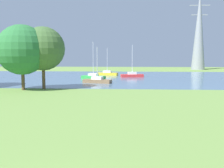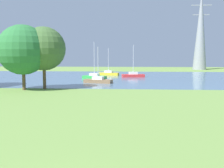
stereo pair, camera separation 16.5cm
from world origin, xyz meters
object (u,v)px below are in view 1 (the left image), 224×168
(sailboat_brown, at_px, (97,80))
(tree_west_far, at_px, (43,49))
(tree_west_near, at_px, (22,50))
(electricity_pylon, at_px, (199,30))
(sailboat_yellow, at_px, (107,73))
(sailboat_green, at_px, (93,77))
(sailboat_red, at_px, (132,75))

(sailboat_brown, distance_m, tree_west_far, 11.79)
(tree_west_near, bearing_deg, sailboat_brown, 47.72)
(sailboat_brown, distance_m, electricity_pylon, 54.33)
(sailboat_yellow, relative_size, tree_west_far, 0.73)
(sailboat_green, height_order, tree_west_near, tree_west_near)
(sailboat_green, bearing_deg, tree_west_near, -111.89)
(sailboat_green, distance_m, electricity_pylon, 48.98)
(sailboat_red, height_order, tree_west_near, tree_west_near)
(sailboat_red, distance_m, sailboat_brown, 14.02)
(sailboat_red, relative_size, sailboat_brown, 1.13)
(tree_west_far, distance_m, electricity_pylon, 63.88)
(tree_west_near, bearing_deg, electricity_pylon, 56.22)
(sailboat_green, relative_size, tree_west_near, 0.84)
(sailboat_green, distance_m, tree_west_far, 17.79)
(sailboat_red, bearing_deg, sailboat_green, -148.54)
(sailboat_red, xyz_separation_m, sailboat_yellow, (-5.76, 4.88, -0.01))
(tree_west_near, xyz_separation_m, tree_west_far, (2.41, 1.32, 0.18))
(sailboat_red, distance_m, tree_west_near, 27.34)
(sailboat_red, relative_size, electricity_pylon, 0.27)
(tree_west_far, bearing_deg, sailboat_red, 59.50)
(sailboat_yellow, relative_size, tree_west_near, 0.72)
(tree_west_near, bearing_deg, sailboat_yellow, 71.60)
(sailboat_yellow, bearing_deg, electricity_pylon, 44.91)
(sailboat_red, distance_m, electricity_pylon, 40.92)
(sailboat_brown, bearing_deg, sailboat_red, 64.76)
(sailboat_green, height_order, sailboat_brown, sailboat_green)
(sailboat_green, relative_size, electricity_pylon, 0.28)
(sailboat_red, xyz_separation_m, sailboat_brown, (-5.98, -12.68, -0.01))
(sailboat_red, distance_m, tree_west_far, 25.03)
(sailboat_yellow, xyz_separation_m, electricity_pylon, (27.54, 27.45, 12.45))
(electricity_pylon, bearing_deg, sailboat_green, -128.53)
(sailboat_yellow, height_order, tree_west_near, tree_west_near)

